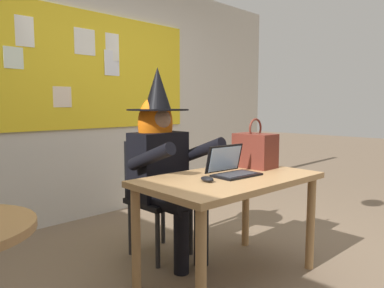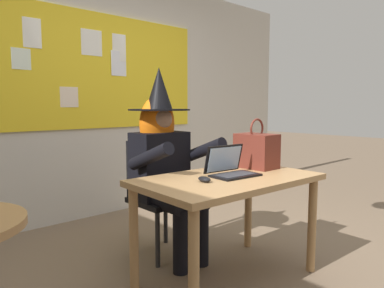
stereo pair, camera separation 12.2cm
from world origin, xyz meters
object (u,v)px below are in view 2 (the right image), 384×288
person_costumed (164,155)px  handbag (256,150)px  computer_mouse (204,179)px  laptop (231,169)px  chair_at_desk (156,189)px  desk_main (228,191)px

person_costumed → handbag: bearing=45.2°
person_costumed → handbag: person_costumed is taller
computer_mouse → handbag: 0.67m
laptop → handbag: 0.39m
chair_at_desk → laptop: laptop is taller
computer_mouse → handbag: size_ratio=0.28×
chair_at_desk → handbag: 0.87m
chair_at_desk → desk_main: bearing=5.7°
desk_main → computer_mouse: size_ratio=12.10×
desk_main → person_costumed: size_ratio=0.85×
person_costumed → computer_mouse: (-0.16, -0.61, -0.08)m
desk_main → handbag: size_ratio=3.33×
chair_at_desk → laptop: (0.12, -0.70, 0.25)m
person_costumed → computer_mouse: bearing=-13.5°
computer_mouse → chair_at_desk: bearing=85.8°
person_costumed → handbag: size_ratio=3.92×
desk_main → computer_mouse: (-0.23, -0.01, 0.11)m
computer_mouse → handbag: handbag is taller
laptop → handbag: handbag is taller
desk_main → laptop: 0.15m
desk_main → chair_at_desk: (-0.07, 0.72, -0.10)m
computer_mouse → handbag: (0.65, 0.10, 0.12)m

